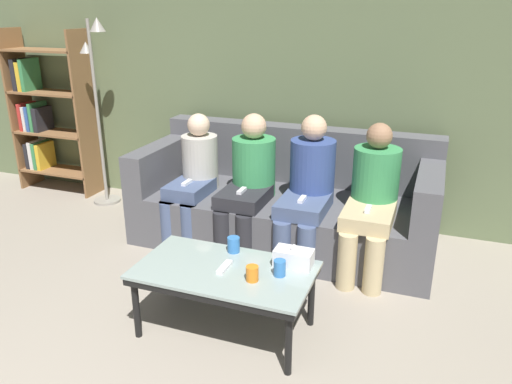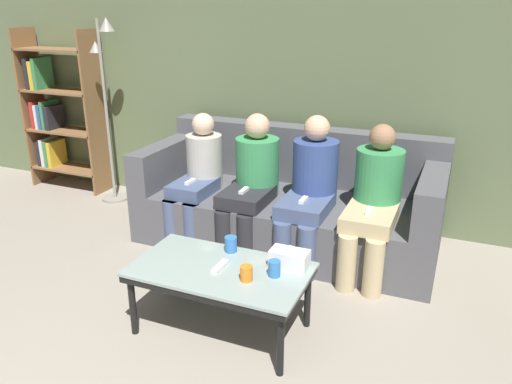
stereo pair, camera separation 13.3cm
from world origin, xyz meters
TOP-DOWN VIEW (x-y plane):
  - wall_back at (0.00, 3.91)m, footprint 12.00×0.06m
  - couch at (0.00, 3.35)m, footprint 2.35×1.00m
  - coffee_table at (0.05, 2.01)m, footprint 1.01×0.57m
  - cup_near_left at (0.01, 2.22)m, footprint 0.08×0.08m
  - cup_near_right at (0.24, 1.94)m, footprint 0.07×0.07m
  - cup_far_center at (0.36, 2.05)m, footprint 0.07×0.07m
  - tissue_box at (0.40, 2.19)m, footprint 0.22×0.12m
  - game_remote at (0.05, 2.01)m, footprint 0.04×0.15m
  - bookshelf at (-2.68, 3.68)m, footprint 0.85×0.32m
  - standing_lamp at (-1.89, 3.53)m, footprint 0.31×0.26m
  - seated_person_left_end at (-0.71, 3.11)m, footprint 0.31×0.61m
  - seated_person_mid_left at (-0.24, 3.12)m, footprint 0.34×0.67m
  - seated_person_mid_right at (0.24, 3.12)m, footprint 0.34×0.69m
  - seated_person_right_end at (0.71, 3.11)m, footprint 0.34×0.72m

SIDE VIEW (x-z plane):
  - couch at x=0.00m, z-range -0.13..0.75m
  - coffee_table at x=0.05m, z-range 0.17..0.58m
  - game_remote at x=0.05m, z-range 0.42..0.44m
  - cup_near_right at x=0.24m, z-range 0.42..0.50m
  - cup_far_center at x=0.36m, z-range 0.42..0.51m
  - cup_near_left at x=0.01m, z-range 0.42..0.51m
  - tissue_box at x=0.40m, z-range 0.40..0.53m
  - seated_person_left_end at x=-0.71m, z-range 0.03..1.05m
  - seated_person_right_end at x=0.71m, z-range 0.03..1.09m
  - seated_person_mid_left at x=-0.24m, z-range 0.04..1.09m
  - seated_person_mid_right at x=0.24m, z-range 0.03..1.11m
  - bookshelf at x=-2.68m, z-range -0.03..1.60m
  - standing_lamp at x=-1.89m, z-range 0.20..1.93m
  - wall_back at x=0.00m, z-range 0.00..2.60m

